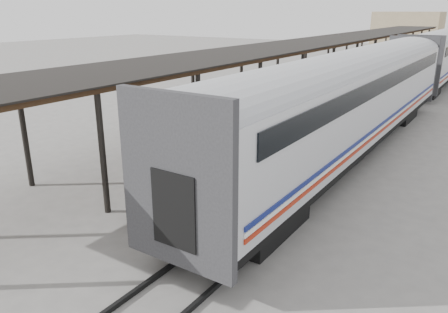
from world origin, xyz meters
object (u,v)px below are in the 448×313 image
at_px(baggage_cart, 164,192).
at_px(luggage_tug, 330,90).
at_px(porter, 155,170).
at_px(pedestrian, 304,101).

relative_size(baggage_cart, luggage_tug, 1.50).
bearing_deg(porter, luggage_tug, 19.12).
height_order(luggage_tug, pedestrian, pedestrian).
distance_m(luggage_tug, pedestrian, 5.78).
xyz_separation_m(baggage_cart, pedestrian, (-1.96, 15.59, 0.18)).
xyz_separation_m(baggage_cart, luggage_tug, (-2.40, 21.35, -0.02)).
height_order(baggage_cart, pedestrian, pedestrian).
bearing_deg(luggage_tug, pedestrian, -101.30).
xyz_separation_m(baggage_cart, porter, (0.25, -0.65, 1.03)).
xyz_separation_m(porter, pedestrian, (-2.21, 16.24, -0.86)).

